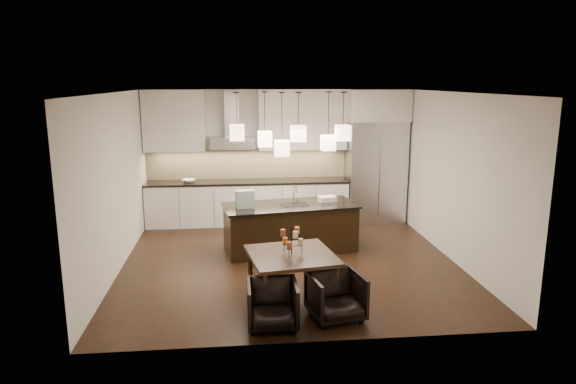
{
  "coord_description": "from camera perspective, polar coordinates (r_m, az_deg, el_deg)",
  "views": [
    {
      "loc": [
        -0.86,
        -8.17,
        2.99
      ],
      "look_at": [
        0.0,
        0.2,
        1.15
      ],
      "focal_mm": 32.0,
      "sensor_mm": 36.0,
      "label": 1
    }
  ],
  "objects": [
    {
      "name": "faucet",
      "position": [
        9.14,
        0.65,
        -0.19
      ],
      "size": [
        0.12,
        0.23,
        0.34
      ],
      "primitive_type": null,
      "rotation": [
        0.0,
        0.0,
        0.15
      ],
      "color": "silver",
      "rests_on": "island_top"
    },
    {
      "name": "backsplash",
      "position": [
        11.04,
        -4.59,
        3.16
      ],
      "size": [
        4.21,
        0.02,
        0.63
      ],
      "primitive_type": "cube",
      "color": "beige",
      "rests_on": "countertop"
    },
    {
      "name": "upper_cab_right",
      "position": [
        10.86,
        1.63,
        8.04
      ],
      "size": [
        1.85,
        0.35,
        1.25
      ],
      "primitive_type": "cube",
      "color": "silver",
      "rests_on": "wall_back"
    },
    {
      "name": "tote_bag",
      "position": [
        8.84,
        -4.81,
        -0.79
      ],
      "size": [
        0.33,
        0.21,
        0.31
      ],
      "primitive_type": "cube",
      "rotation": [
        0.0,
        0.0,
        0.15
      ],
      "color": "#2C6A47",
      "rests_on": "island_top"
    },
    {
      "name": "candle_f",
      "position": [
        6.83,
        0.82,
        -4.77
      ],
      "size": [
        0.08,
        0.08,
        0.09
      ],
      "primitive_type": "cylinder",
      "rotation": [
        0.0,
        0.0,
        0.16
      ],
      "color": "beige",
      "rests_on": "candelabra"
    },
    {
      "name": "pendant_f",
      "position": [
        8.61,
        -0.68,
        4.87
      ],
      "size": [
        0.24,
        0.24,
        0.26
      ],
      "primitive_type": "cube",
      "color": "beige",
      "rests_on": "ceiling"
    },
    {
      "name": "candle_d",
      "position": [
        7.04,
        1.01,
        -4.26
      ],
      "size": [
        0.08,
        0.08,
        0.09
      ],
      "primitive_type": "cylinder",
      "rotation": [
        0.0,
        0.0,
        0.16
      ],
      "color": "orange",
      "rests_on": "candelabra"
    },
    {
      "name": "wall_front",
      "position": [
        5.7,
        3.07,
        -3.88
      ],
      "size": [
        5.5,
        0.02,
        2.8
      ],
      "primitive_type": "cube",
      "color": "silver",
      "rests_on": "ground"
    },
    {
      "name": "island_top",
      "position": [
        9.08,
        0.25,
        -1.52
      ],
      "size": [
        2.46,
        1.33,
        0.04
      ],
      "primitive_type": "cube",
      "rotation": [
        0.0,
        0.0,
        0.15
      ],
      "color": "black",
      "rests_on": "island_body"
    },
    {
      "name": "ceiling",
      "position": [
        8.21,
        0.15,
        11.08
      ],
      "size": [
        5.5,
        5.5,
        0.02
      ],
      "primitive_type": "cube",
      "color": "white",
      "rests_on": "wall_back"
    },
    {
      "name": "lower_cabinets",
      "position": [
        10.9,
        -4.48,
        -1.22
      ],
      "size": [
        4.21,
        0.62,
        0.88
      ],
      "primitive_type": "cube",
      "color": "silver",
      "rests_on": "floor"
    },
    {
      "name": "pendant_b",
      "position": [
        8.98,
        -2.59,
        5.89
      ],
      "size": [
        0.24,
        0.24,
        0.26
      ],
      "primitive_type": "cube",
      "color": "beige",
      "rests_on": "ceiling"
    },
    {
      "name": "wall_left",
      "position": [
        8.53,
        -18.62,
        0.95
      ],
      "size": [
        0.02,
        5.5,
        2.8
      ],
      "primitive_type": "cube",
      "color": "silver",
      "rests_on": "ground"
    },
    {
      "name": "fridge_panel",
      "position": [
        10.97,
        9.93,
        9.47
      ],
      "size": [
        1.26,
        0.72,
        0.65
      ],
      "primitive_type": "cube",
      "color": "silver",
      "rests_on": "refrigerator"
    },
    {
      "name": "floor",
      "position": [
        8.74,
        0.14,
        -7.73
      ],
      "size": [
        5.5,
        5.5,
        0.02
      ],
      "primitive_type": "cube",
      "color": "black",
      "rests_on": "ground"
    },
    {
      "name": "pendant_d",
      "position": [
        9.02,
        4.47,
        5.47
      ],
      "size": [
        0.24,
        0.24,
        0.26
      ],
      "primitive_type": "cube",
      "color": "beige",
      "rests_on": "ceiling"
    },
    {
      "name": "candle_c",
      "position": [
        6.86,
        0.14,
        -5.95
      ],
      "size": [
        0.08,
        0.08,
        0.09
      ],
      "primitive_type": "cylinder",
      "rotation": [
        0.0,
        0.0,
        0.16
      ],
      "color": "#963C29",
      "rests_on": "candelabra"
    },
    {
      "name": "candle_e",
      "position": [
        6.92,
        -0.57,
        -4.54
      ],
      "size": [
        0.08,
        0.08,
        0.09
      ],
      "primitive_type": "cylinder",
      "rotation": [
        0.0,
        0.0,
        0.16
      ],
      "color": "#963C29",
      "rests_on": "candelabra"
    },
    {
      "name": "armchair_left",
      "position": [
        6.47,
        -1.75,
        -12.38
      ],
      "size": [
        0.62,
        0.64,
        0.58
      ],
      "primitive_type": "imported",
      "rotation": [
        0.0,
        0.0,
        -0.01
      ],
      "color": "black",
      "rests_on": "floor"
    },
    {
      "name": "refrigerator",
      "position": [
        11.12,
        9.66,
        2.25
      ],
      "size": [
        1.2,
        0.72,
        2.15
      ],
      "primitive_type": "cube",
      "color": "#B7B7BA",
      "rests_on": "floor"
    },
    {
      "name": "wall_right",
      "position": [
        9.07,
        17.75,
        1.66
      ],
      "size": [
        0.02,
        5.5,
        2.8
      ],
      "primitive_type": "cube",
      "color": "silver",
      "rests_on": "ground"
    },
    {
      "name": "island_body",
      "position": [
        9.19,
        0.24,
        -4.04
      ],
      "size": [
        2.38,
        1.24,
        0.8
      ],
      "primitive_type": "cube",
      "rotation": [
        0.0,
        0.0,
        0.15
      ],
      "color": "black",
      "rests_on": "floor"
    },
    {
      "name": "armchair_right",
      "position": [
        6.68,
        5.35,
        -11.44
      ],
      "size": [
        0.76,
        0.77,
        0.6
      ],
      "primitive_type": "imported",
      "rotation": [
        0.0,
        0.0,
        0.19
      ],
      "color": "black",
      "rests_on": "floor"
    },
    {
      "name": "hood_canopy",
      "position": [
        10.72,
        -6.21,
        5.47
      ],
      "size": [
        0.9,
        0.52,
        0.24
      ],
      "primitive_type": "cube",
      "color": "#B7B7BA",
      "rests_on": "wall_back"
    },
    {
      "name": "food_container",
      "position": [
        9.34,
        4.4,
        -0.75
      ],
      "size": [
        0.34,
        0.26,
        0.09
      ],
      "primitive_type": "cube",
      "rotation": [
        0.0,
        0.0,
        0.15
      ],
      "color": "silver",
      "rests_on": "island_top"
    },
    {
      "name": "countertop",
      "position": [
        10.8,
        -4.52,
        1.15
      ],
      "size": [
        4.21,
        0.66,
        0.04
      ],
      "primitive_type": "cube",
      "color": "black",
      "rests_on": "lower_cabinets"
    },
    {
      "name": "candle_b",
      "position": [
        7.06,
        -0.32,
        -5.42
      ],
      "size": [
        0.08,
        0.08,
        0.09
      ],
      "primitive_type": "cylinder",
      "rotation": [
        0.0,
        0.0,
        0.16
      ],
      "color": "orange",
      "rests_on": "candelabra"
    },
    {
      "name": "wall_back",
      "position": [
        11.08,
        -1.36,
        4.09
      ],
      "size": [
        5.5,
        0.02,
        2.8
      ],
      "primitive_type": "cube",
      "color": "silver",
      "rests_on": "ground"
    },
    {
      "name": "pendant_e",
      "position": [
        8.78,
        6.12,
        6.55
      ],
      "size": [
        0.24,
        0.24,
        0.26
      ],
      "primitive_type": "cube",
      "color": "beige",
      "rests_on": "ceiling"
    },
    {
      "name": "candle_a",
      "position": [
        7.01,
        1.41,
        -5.56
      ],
      "size": [
        0.08,
        0.08,
        0.09
      ],
      "primitive_type": "cylinder",
      "rotation": [
        0.0,
        0.0,
        0.16
      ],
      "color": "beige",
      "rests_on": "candelabra"
    },
    {
      "name": "pendant_a",
      "position": [
        8.6,
        -5.69,
        6.59
      ],
      "size": [
        0.24,
        0.24,
        0.26
      ],
      "primitive_type": "cube",
      "color": "beige",
      "rests_on": "ceiling"
    },
    {
      "name": "hood_chimney",
      "position": [
        10.78,
        -6.28,
        8.71
      ],
      "size": [
        0.3,
        0.28,
        0.96
      ],
      "primitive_type": "cube",
      "color": "#B7B7BA",
      "rests_on": "hood_canopy"
    },
    {
      "name": "upper_cab_left",
      "position": [
        10.84,
        -12.56,
        7.74
      ],
      "size": [
        1.25,
        0.35,
        1.25
      ],
      "primitive_type": "cube",
      "color": "silver",
      "rests_on": "wall_back"
    },
    {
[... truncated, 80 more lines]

